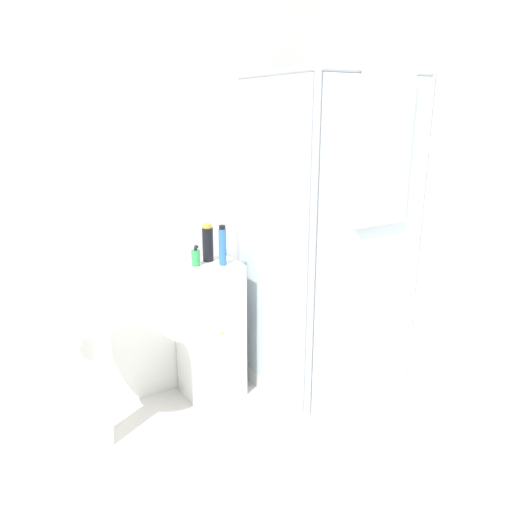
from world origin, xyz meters
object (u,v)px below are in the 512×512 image
(sink, at_px, (91,331))
(shampoo_bottle_blue, at_px, (223,246))
(soap_dispenser, at_px, (196,258))
(shampoo_bottle_tall_black, at_px, (208,243))

(sink, height_order, shampoo_bottle_blue, shampoo_bottle_blue)
(soap_dispenser, bearing_deg, shampoo_bottle_tall_black, 26.67)
(sink, bearing_deg, shampoo_bottle_tall_black, 16.23)
(soap_dispenser, xyz_separation_m, shampoo_bottle_blue, (0.14, -0.07, 0.07))
(sink, relative_size, shampoo_bottle_blue, 4.19)
(shampoo_bottle_tall_black, bearing_deg, sink, -163.77)
(soap_dispenser, bearing_deg, shampoo_bottle_blue, -25.44)
(sink, distance_m, shampoo_bottle_tall_black, 0.85)
(sink, distance_m, soap_dispenser, 0.73)
(soap_dispenser, height_order, shampoo_bottle_blue, shampoo_bottle_blue)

